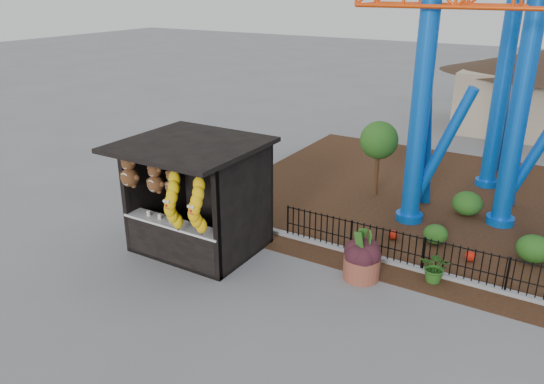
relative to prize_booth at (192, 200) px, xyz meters
The scene contains 9 objects.
ground 3.48m from the prize_booth, 16.61° to the right, with size 120.00×120.00×0.00m, color slate.
mulch_bed 10.09m from the prize_booth, 45.48° to the left, with size 18.00×12.00×0.02m, color #331E11.
curb 7.45m from the prize_booth, 16.78° to the left, with size 18.00×0.18×0.12m, color gray.
prize_booth is the anchor object (origin of this frame).
picket_fence 8.23m from the prize_booth, 14.96° to the left, with size 12.20×0.06×1.00m, color black, non-canonical shape.
terracotta_planter 4.82m from the prize_booth, 12.83° to the left, with size 0.92×0.92×0.59m, color brown.
planter_foliage 4.70m from the prize_booth, 12.83° to the left, with size 0.70×0.70×0.64m, color black.
potted_plant 6.55m from the prize_booth, 16.27° to the left, with size 0.74×0.64×0.82m, color #1C5719.
landscaping 9.00m from the prize_booth, 33.65° to the left, with size 7.32×4.36×0.76m.
Camera 1 is at (5.68, -9.28, 6.98)m, focal length 35.00 mm.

